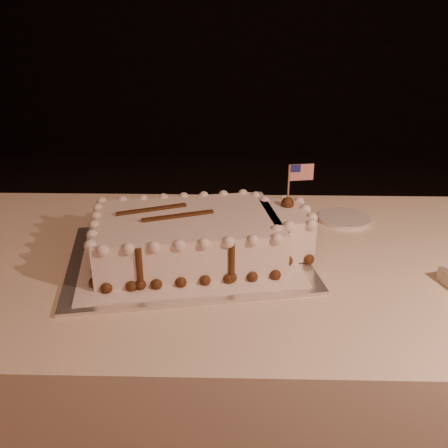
{
  "coord_description": "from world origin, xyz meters",
  "views": [
    {
      "loc": [
        -0.18,
        -0.4,
        1.27
      ],
      "look_at": [
        -0.2,
        0.59,
        0.84
      ],
      "focal_mm": 40.0,
      "sensor_mm": 36.0,
      "label": 1
    }
  ],
  "objects_px": {
    "cake_board": "(188,257)",
    "side_plate": "(344,219)",
    "banquet_table": "(304,388)",
    "sheet_cake": "(200,235)"
  },
  "relations": [
    {
      "from": "cake_board",
      "to": "side_plate",
      "type": "bearing_deg",
      "value": 19.84
    },
    {
      "from": "banquet_table",
      "to": "sheet_cake",
      "type": "relative_size",
      "value": 4.77
    },
    {
      "from": "banquet_table",
      "to": "cake_board",
      "type": "xyz_separation_m",
      "value": [
        -0.28,
        -0.01,
        0.38
      ]
    },
    {
      "from": "banquet_table",
      "to": "sheet_cake",
      "type": "bearing_deg",
      "value": -178.05
    },
    {
      "from": "side_plate",
      "to": "sheet_cake",
      "type": "bearing_deg",
      "value": -148.7
    },
    {
      "from": "cake_board",
      "to": "side_plate",
      "type": "xyz_separation_m",
      "value": [
        0.39,
        0.23,
        0.0
      ]
    },
    {
      "from": "cake_board",
      "to": "sheet_cake",
      "type": "bearing_deg",
      "value": 0.49
    },
    {
      "from": "cake_board",
      "to": "sheet_cake",
      "type": "distance_m",
      "value": 0.06
    },
    {
      "from": "cake_board",
      "to": "sheet_cake",
      "type": "xyz_separation_m",
      "value": [
        0.03,
        0.01,
        0.05
      ]
    },
    {
      "from": "banquet_table",
      "to": "side_plate",
      "type": "xyz_separation_m",
      "value": [
        0.11,
        0.21,
        0.38
      ]
    }
  ]
}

